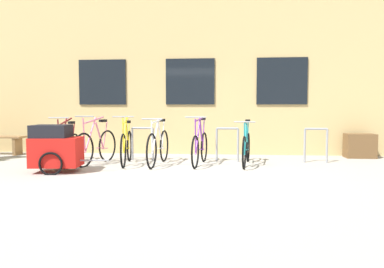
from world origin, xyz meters
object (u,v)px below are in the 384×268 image
Objects in this scene: planter_box at (360,146)px; bicycle_purple at (200,147)px; bike_trailer at (55,148)px; bicycle_white at (158,146)px; bicycle_yellow at (126,146)px; bicycle_pink at (96,146)px; bicycle_maroon at (67,147)px; bicycle_teal at (246,147)px.

bicycle_purple is at bearing -159.39° from planter_box.
bicycle_white is at bearing 32.90° from bike_trailer.
bicycle_pink is (-0.67, -0.05, 0.00)m from bicycle_yellow.
bicycle_purple is (1.63, 0.07, -0.01)m from bicycle_yellow.
bicycle_yellow is at bearing -1.70° from bicycle_maroon.
bicycle_white is 5.05m from planter_box.
bicycle_pink reaches higher than bike_trailer.
bicycle_teal reaches higher than bike_trailer.
bicycle_maroon reaches higher than bicycle_teal.
planter_box is (2.88, 1.40, -0.08)m from bicycle_teal.
bicycle_yellow is at bearing -177.58° from bicycle_purple.
bicycle_pink is 1.14× the size of bike_trailer.
bicycle_yellow is 1.19× the size of bike_trailer.
bicycle_teal is at bearing 4.38° from bicycle_white.
bicycle_purple is 2.45× the size of planter_box.
bike_trailer is 7.13m from planter_box.
bicycle_yellow is 1.59m from bike_trailer.
bicycle_yellow is 0.68m from bicycle_pink.
bicycle_purple is (3.01, 0.03, 0.02)m from bicycle_maroon.
bicycle_white is 1.08× the size of bicycle_pink.
bicycle_teal is 1.93m from bicycle_white.
bicycle_teal reaches higher than planter_box.
bicycle_white reaches higher than planter_box.
bicycle_white is (0.72, -0.01, 0.01)m from bicycle_yellow.
bicycle_teal is at bearing -154.10° from planter_box.
bicycle_maroon reaches higher than bicycle_white.
bicycle_yellow is at bearing 47.50° from bike_trailer.
bicycle_pink reaches higher than bicycle_yellow.
bicycle_maroon is at bearing -179.47° from bicycle_purple.
bicycle_pink is 0.98× the size of bicycle_purple.
bicycle_pink reaches higher than bicycle_white.
bicycle_white is 2.61× the size of planter_box.
bicycle_white is at bearing -175.62° from bicycle_teal.
bike_trailer is (-3.72, -1.31, 0.10)m from bicycle_teal.
bicycle_purple is (-1.01, -0.07, 0.01)m from bicycle_teal.
bicycle_teal is 0.97× the size of bicycle_white.
bicycle_maroon is (-1.39, 0.04, -0.03)m from bicycle_yellow.
planter_box is (6.20, 1.59, -0.10)m from bicycle_pink.
bicycle_white is at bearing 1.58° from bicycle_pink.
bicycle_purple is at bearing 2.99° from bicycle_pink.
bike_trailer is (-2.70, -1.24, 0.09)m from bicycle_purple.
bicycle_teal is 1.03× the size of bicycle_purple.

